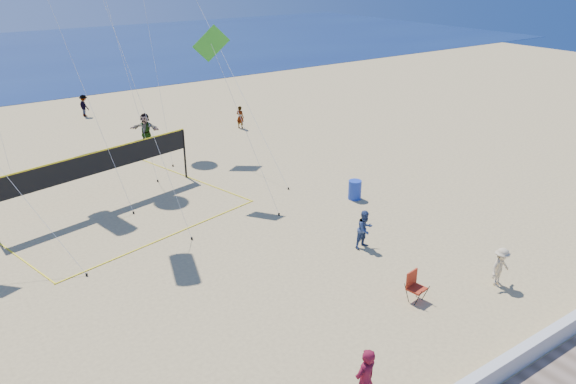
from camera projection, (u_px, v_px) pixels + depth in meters
ground at (324, 368)px, 15.31m from camera, size 120.00×120.00×0.00m
woman at (365, 381)px, 13.52m from camera, size 0.71×0.51×1.83m
bystander_a at (365, 229)px, 21.44m from camera, size 0.79×0.64×1.54m
bystander_b at (500, 267)px, 18.92m from camera, size 0.94×0.58×1.41m
far_person_1 at (146, 129)px, 33.34m from camera, size 1.67×1.67×1.93m
far_person_2 at (240, 117)px, 36.74m from camera, size 0.57×0.65×1.49m
far_person_4 at (84, 106)px, 39.57m from camera, size 0.78×1.09×1.52m
camp_chair at (414, 284)px, 18.17m from camera, size 0.62×0.74×1.13m
trash_barrel at (355, 190)px, 25.95m from camera, size 0.76×0.76×0.90m
volleyball_net at (99, 168)px, 24.76m from camera, size 11.55×11.43×2.58m
kite_4 at (214, 52)px, 24.55m from camera, size 1.46×4.66×7.73m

